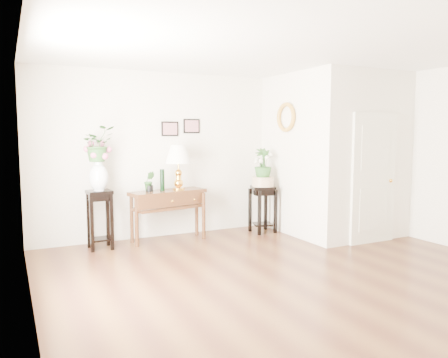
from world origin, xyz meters
TOP-DOWN VIEW (x-y plane):
  - floor at (0.00, 0.00)m, footprint 6.00×5.50m
  - ceiling at (0.00, 0.00)m, footprint 6.00×5.50m
  - wall_back at (0.00, 2.75)m, footprint 6.00×0.02m
  - wall_left at (-3.00, 0.00)m, footprint 0.02×5.50m
  - partition at (2.10, 1.77)m, footprint 1.80×1.95m
  - door at (2.10, 0.78)m, footprint 0.90×0.05m
  - art_print_left at (-0.65, 2.73)m, footprint 0.30×0.02m
  - art_print_right at (-0.25, 2.73)m, footprint 0.30×0.02m
  - wall_ornament at (1.16, 1.90)m, footprint 0.07×0.51m
  - console_table at (-0.83, 2.36)m, footprint 1.32×0.65m
  - table_lamp at (-0.64, 2.36)m, footprint 0.48×0.48m
  - green_vase at (-0.92, 2.36)m, footprint 0.08×0.08m
  - potted_plant at (-1.14, 2.36)m, footprint 0.20×0.17m
  - plant_stand_a at (-1.93, 2.35)m, footprint 0.37×0.37m
  - porcelain_vase at (-1.93, 2.35)m, footprint 0.37×0.37m
  - lily_arrangement at (-1.93, 2.35)m, footprint 0.58×0.54m
  - plant_stand_b at (0.90, 2.21)m, footprint 0.50×0.50m
  - ceramic_bowl at (0.90, 2.21)m, footprint 0.48×0.48m
  - narcissus at (0.90, 2.21)m, footprint 0.35×0.35m

SIDE VIEW (x-z plane):
  - floor at x=0.00m, z-range -0.01..0.01m
  - plant_stand_b at x=0.90m, z-range 0.00..0.83m
  - console_table at x=-0.83m, z-range 0.00..0.84m
  - plant_stand_a at x=-1.93m, z-range 0.00..0.91m
  - ceramic_bowl at x=0.90m, z-range 0.83..1.00m
  - potted_plant at x=-1.14m, z-range 0.84..1.15m
  - green_vase at x=-0.92m, z-range 0.84..1.19m
  - door at x=2.10m, z-range 0.00..2.10m
  - porcelain_vase at x=-1.93m, z-range 0.89..1.38m
  - table_lamp at x=-0.64m, z-range 0.82..1.57m
  - narcissus at x=0.90m, z-range 0.95..1.51m
  - wall_back at x=0.00m, z-range 0.00..2.80m
  - wall_left at x=-3.00m, z-range 0.00..2.80m
  - partition at x=2.10m, z-range 0.00..2.80m
  - lily_arrangement at x=-1.93m, z-range 1.31..1.85m
  - art_print_left at x=-0.65m, z-range 1.73..1.98m
  - art_print_right at x=-0.25m, z-range 1.77..2.02m
  - wall_ornament at x=1.16m, z-range 1.79..2.30m
  - ceiling at x=0.00m, z-range 2.79..2.81m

